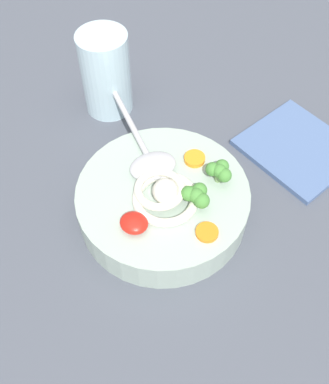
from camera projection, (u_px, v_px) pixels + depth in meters
The scene contains 11 objects.
table_slab at pixel (152, 238), 59.19cm from camera, with size 133.51×133.51×3.72cm, color #474C56.
soup_bowl at pixel (165, 202), 57.38cm from camera, with size 21.57×21.57×4.61cm.
noodle_pile at pixel (165, 195), 53.98cm from camera, with size 8.83×8.66×3.55cm.
soup_spoon at pixel (149, 158), 57.74cm from camera, with size 15.14×13.93×1.60cm.
chili_sauce_dollop at pixel (134, 223), 52.05cm from camera, with size 3.36×3.03×1.51cm, color red.
broccoli_floret_front at pixel (220, 171), 55.37cm from camera, with size 3.45×2.97×2.73cm.
broccoli_floret_beside_chili at pixel (197, 195), 53.06cm from camera, with size 3.67×3.16×2.90cm.
carrot_slice_rear at pixel (209, 229), 52.18cm from camera, with size 2.66×2.66×0.48cm, color orange.
carrot_slice_extra_a at pixel (195, 159), 58.33cm from camera, with size 2.72×2.72×0.62cm, color orange.
drinking_glass at pixel (106, 73), 66.05cm from camera, with size 7.26×7.26×12.69cm, color silver.
folded_napkin at pixel (298, 148), 65.41cm from camera, with size 14.39×13.32×0.80cm, color #4C6693.
Camera 1 is at (-14.50, 26.30, 53.24)cm, focal length 42.53 mm.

